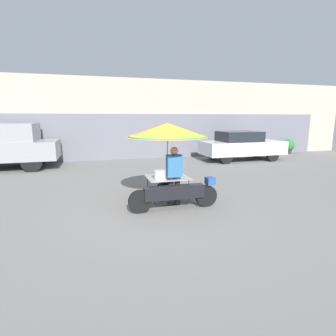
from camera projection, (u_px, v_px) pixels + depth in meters
The scene contains 7 objects.
ground_plane at pixel (166, 208), 6.57m from camera, with size 36.00×36.00×0.00m, color slate.
shopfront_building at pixel (123, 120), 14.64m from camera, with size 28.00×2.06×4.22m.
vendor_motorcycle_cart at pixel (168, 140), 6.64m from camera, with size 2.24×2.06×2.08m.
vendor_person at pixel (174, 173), 6.62m from camera, with size 0.38×0.22×1.51m.
parked_car at pixel (241, 145), 13.64m from camera, with size 4.27×1.75×1.51m.
pickup_truck at pixel (0, 147), 11.14m from camera, with size 4.87×1.94×1.97m.
potted_plant at pixel (288, 146), 16.29m from camera, with size 0.72×0.72×0.87m.
Camera 1 is at (-1.67, -6.03, 2.23)m, focal length 28.00 mm.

